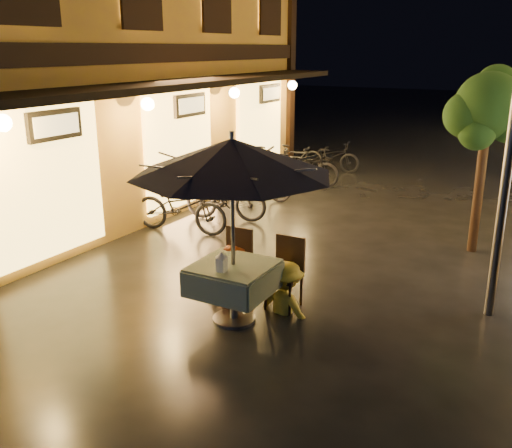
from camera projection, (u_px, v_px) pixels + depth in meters
The scene contains 17 objects.
ground at pixel (218, 325), 7.31m from camera, with size 90.00×90.00×0.00m, color black.
west_building at pixel (89, 33), 12.19m from camera, with size 5.90×11.40×7.40m.
street_tree at pixel (489, 111), 9.27m from camera, with size 1.43×1.20×3.15m.
cafe_table at pixel (233, 278), 7.27m from camera, with size 0.99×0.99×0.78m.
patio_umbrella at pixel (232, 157), 6.81m from camera, with size 2.51×2.51×2.46m.
cafe_chair_left at pixel (236, 259), 8.09m from camera, with size 0.42×0.42×0.97m.
cafe_chair_right at pixel (287, 269), 7.72m from camera, with size 0.42×0.42×0.97m.
table_lantern at pixel (222, 261), 6.94m from camera, with size 0.16×0.16×0.25m.
person_orange at pixel (231, 247), 7.82m from camera, with size 0.77×0.60×1.58m, color #C74E14.
person_yellow at pixel (286, 263), 7.51m from camera, with size 0.88×0.50×1.36m, color yellow.
bicycle_0 at pixel (181, 206), 10.86m from camera, with size 0.67×1.92×1.01m, color black.
bicycle_1 at pixel (226, 196), 11.61m from camera, with size 0.49×1.72×1.03m, color black.
bicycle_2 at pixel (257, 180), 13.23m from camera, with size 0.60×1.73×0.91m, color black.
bicycle_3 at pixel (271, 167), 14.32m from camera, with size 0.50×1.76×1.06m, color black.
bicycle_4 at pixel (304, 166), 14.65m from camera, with size 0.66×1.89×0.99m, color black.
bicycle_5 at pixel (294, 163), 15.09m from camera, with size 0.45×1.59×0.95m, color black.
bicycle_6 at pixel (331, 156), 16.28m from camera, with size 0.57×1.64×0.86m, color black.
Camera 1 is at (3.59, -5.56, 3.40)m, focal length 40.00 mm.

